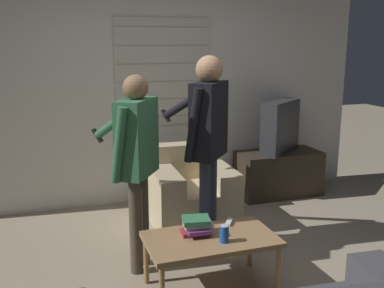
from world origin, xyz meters
TOP-DOWN VIEW (x-y plane):
  - ground_plane at (0.00, 0.00)m, footprint 16.00×16.00m
  - wall_back at (0.01, 2.03)m, footprint 5.20×0.08m
  - armchair_beige at (0.22, 1.21)m, footprint 0.84×0.87m
  - coffee_table at (-0.05, -0.07)m, footprint 0.96×0.55m
  - tv_stand at (1.50, 1.67)m, footprint 0.99×0.48m
  - tv at (1.50, 1.67)m, footprint 0.67×0.59m
  - person_left_standing at (-0.49, 0.42)m, footprint 0.50×0.74m
  - person_right_standing at (0.16, 0.57)m, footprint 0.50×0.79m
  - book_stack at (-0.13, -0.00)m, footprint 0.24×0.20m
  - soda_can at (0.01, -0.18)m, footprint 0.07×0.07m
  - spare_remote at (0.18, 0.11)m, footprint 0.11×0.13m
  - floor_fan at (0.74, 1.56)m, footprint 0.31×0.20m

SIDE VIEW (x-z plane):
  - ground_plane at x=0.00m, z-range 0.00..0.00m
  - floor_fan at x=0.74m, z-range -0.01..0.38m
  - tv_stand at x=1.50m, z-range 0.00..0.54m
  - armchair_beige at x=0.22m, z-range -0.07..0.70m
  - coffee_table at x=-0.05m, z-range 0.17..0.59m
  - spare_remote at x=0.18m, z-range 0.42..0.45m
  - soda_can at x=0.01m, z-range 0.42..0.55m
  - book_stack at x=-0.13m, z-range 0.43..0.56m
  - tv at x=1.50m, z-range 0.54..1.15m
  - person_left_standing at x=-0.49m, z-range 0.21..1.79m
  - person_right_standing at x=0.16m, z-range 0.24..1.96m
  - wall_back at x=0.01m, z-range 0.01..2.56m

